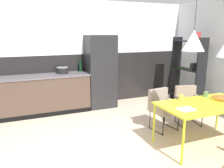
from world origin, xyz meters
name	(u,v)px	position (x,y,z in m)	size (l,w,h in m)	color
ground_plane	(127,158)	(0.00, 0.00, 0.00)	(8.24, 8.24, 0.00)	#CCB195
back_wall_splashback_dark	(79,80)	(0.00, 2.90, 0.67)	(6.34, 0.12, 1.34)	black
back_wall_panel_upper	(77,27)	(0.00, 2.90, 2.01)	(6.34, 0.12, 1.34)	silver
kitchen_counter	(21,97)	(-1.45, 2.54, 0.46)	(3.16, 0.63, 0.92)	#4C3A30
refrigerator_column	(101,72)	(0.48, 2.54, 0.91)	(0.70, 0.60, 1.83)	#232326
dining_table	(205,106)	(1.40, -0.09, 0.69)	(1.56, 0.84, 0.73)	gold
armchair_corner_seat	(188,100)	(1.79, 0.77, 0.51)	(0.57, 0.56, 0.79)	gray
armchair_by_stool	(162,104)	(1.13, 0.74, 0.51)	(0.55, 0.54, 0.80)	gray
fruit_bowl	(220,98)	(1.79, -0.03, 0.78)	(0.29, 0.29, 0.07)	#B2662D
open_book	(186,109)	(0.90, -0.21, 0.74)	(0.25, 0.20, 0.02)	white
mug_dark_espresso	(181,97)	(1.14, 0.21, 0.79)	(0.13, 0.08, 0.11)	gold
mug_glass_clear	(206,94)	(1.70, 0.21, 0.79)	(0.12, 0.07, 0.11)	#5B8456
cooking_pot	(63,70)	(-0.47, 2.62, 1.00)	(0.28, 0.28, 0.18)	black
bottle_wine_green	(80,67)	(0.01, 2.75, 1.04)	(0.07, 0.07, 0.30)	#0F3319
open_shelf_unit	(189,70)	(2.57, 1.70, 0.95)	(0.30, 0.98, 1.90)	black
pendant_lamp_over_table_near	(194,41)	(1.09, -0.05, 1.77)	(0.34, 0.34, 1.02)	black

